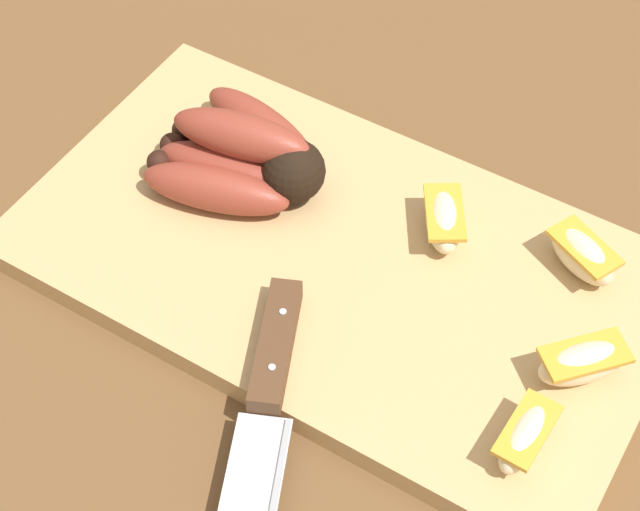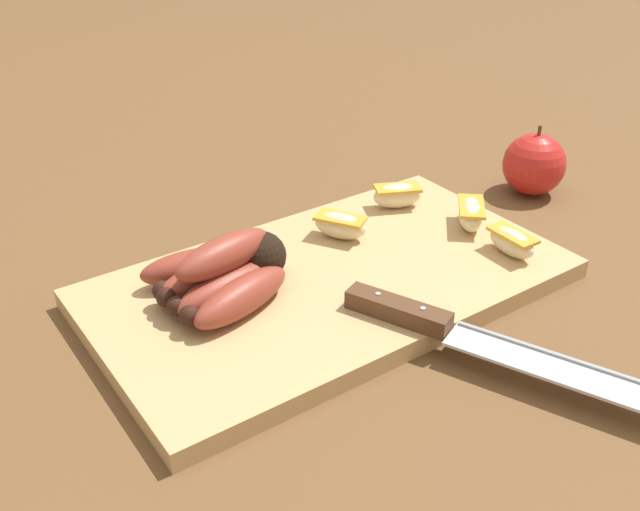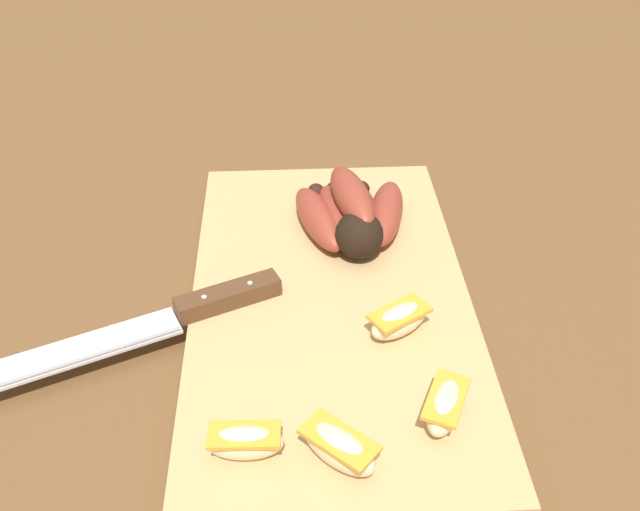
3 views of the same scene
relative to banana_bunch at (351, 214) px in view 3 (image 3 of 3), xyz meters
The scene contains 8 objects.
ground_plane 0.12m from the banana_bunch, 162.54° to the left, with size 6.00×6.00×0.00m, color brown.
cutting_board 0.11m from the banana_bunch, 164.74° to the left, with size 0.47×0.26×0.02m, color tan.
banana_bunch is the anchor object (origin of this frame).
chefs_knife 0.21m from the banana_bunch, 127.72° to the left, with size 0.14×0.27×0.02m.
apple_wedge_near 0.30m from the banana_bunch, 159.89° to the left, with size 0.03×0.06×0.03m.
apple_wedge_middle 0.29m from the banana_bunch, behind, with size 0.06×0.06×0.03m.
apple_wedge_far 0.26m from the banana_bunch, 168.85° to the right, with size 0.06×0.05×0.03m.
apple_wedge_extra 0.16m from the banana_bunch, 169.55° to the right, with size 0.05×0.06×0.03m.
Camera 3 is at (-0.51, 0.03, 0.47)m, focal length 40.43 mm.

